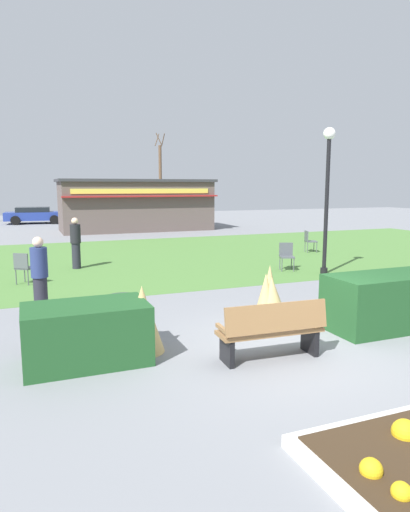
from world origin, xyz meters
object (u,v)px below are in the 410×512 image
object	(u,v)px
trash_bin	(123,323)
person_standing	(40,277)
parked_car_center_slot	(104,213)
lamppost_mid	(327,184)
person_strolling	(76,243)
parked_car_east_slot	(174,212)
tree_left_bg	(160,179)
parked_car_west_slot	(35,215)
park_bench	(272,330)
cafe_chair_west	(309,240)
cafe_chair_east	(286,254)
cafe_chair_center	(24,266)
food_kiosk	(136,205)

from	to	relation	value
trash_bin	person_standing	distance (m)	2.82
trash_bin	parked_car_center_slot	world-z (taller)	parked_car_center_slot
lamppost_mid	trash_bin	distance (m)	8.63
lamppost_mid	person_strolling	xyz separation A→B (m)	(-7.03, 3.86, -1.92)
parked_car_east_slot	lamppost_mid	bearing A→B (deg)	-96.76
parked_car_center_slot	tree_left_bg	size ratio (longest dim) A/B	0.58
lamppost_mid	parked_car_west_slot	world-z (taller)	lamppost_mid
park_bench	parked_car_west_slot	world-z (taller)	parked_car_west_slot
cafe_chair_west	parked_car_center_slot	size ratio (longest dim) A/B	0.21
cafe_chair_east	person_strolling	bearing A→B (deg)	155.72
park_bench	parked_car_east_slot	world-z (taller)	parked_car_east_slot
park_bench	person_standing	bearing A→B (deg)	130.31
parked_car_west_slot	cafe_chair_west	bearing A→B (deg)	-62.93
park_bench	parked_car_center_slot	xyz separation A→B (m)	(2.25, 29.47, 0.16)
cafe_chair_east	parked_car_east_slot	world-z (taller)	parked_car_east_slot
park_bench	parked_car_center_slot	bearing A→B (deg)	85.63
parked_car_east_slot	person_standing	bearing A→B (deg)	-113.58
cafe_chair_center	parked_car_east_slot	bearing A→B (deg)	62.48
cafe_chair_center	parked_car_east_slot	world-z (taller)	parked_car_east_slot
cafe_chair_west	tree_left_bg	size ratio (longest dim) A/B	0.12
cafe_chair_west	person_standing	bearing A→B (deg)	-151.05
person_strolling	parked_car_east_slot	bearing A→B (deg)	-44.51
park_bench	cafe_chair_center	xyz separation A→B (m)	(-3.58, 7.41, 0.05)
cafe_chair_east	cafe_chair_center	size ratio (longest dim) A/B	1.00
cafe_chair_center	tree_left_bg	bearing A→B (deg)	66.42
food_kiosk	lamppost_mid	bearing A→B (deg)	-82.68
cafe_chair_west	parked_car_west_slot	bearing A→B (deg)	117.07
lamppost_mid	person_standing	distance (m)	8.74
trash_bin	cafe_chair_west	size ratio (longest dim) A/B	1.03
cafe_chair_west	parked_car_center_slot	xyz separation A→B (m)	(-5.13, 19.73, 0.12)
parked_car_west_slot	parked_car_east_slot	world-z (taller)	same
cafe_chair_center	parked_car_west_slot	distance (m)	22.07
tree_left_bg	parked_car_center_slot	bearing A→B (deg)	-138.87
person_strolling	parked_car_east_slot	xyz separation A→B (m)	(9.86, 20.04, -0.22)
parked_car_east_slot	cafe_chair_center	bearing A→B (deg)	-117.52
cafe_chair_center	person_strolling	world-z (taller)	person_strolling
trash_bin	parked_car_west_slot	xyz separation A→B (m)	(-0.63, 28.14, 0.18)
parked_car_east_slot	parked_car_center_slot	bearing A→B (deg)	-179.99
parked_car_west_slot	tree_left_bg	xyz separation A→B (m)	(11.09, 5.36, 2.70)
cafe_chair_center	person_strolling	distance (m)	2.61
food_kiosk	parked_car_east_slot	distance (m)	9.18
lamppost_mid	parked_car_east_slot	size ratio (longest dim) A/B	1.03
person_standing	person_strolling	bearing A→B (deg)	43.85
parked_car_west_slot	parked_car_center_slot	bearing A→B (deg)	-0.01
tree_left_bg	cafe_chair_west	bearing A→B (deg)	-92.30
cafe_chair_west	tree_left_bg	bearing A→B (deg)	87.70
cafe_chair_west	person_strolling	world-z (taller)	person_strolling
parked_car_center_slot	parked_car_east_slot	size ratio (longest dim) A/B	0.99
parked_car_west_slot	trash_bin	bearing A→B (deg)	-88.73
cafe_chair_west	parked_car_west_slot	world-z (taller)	parked_car_west_slot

